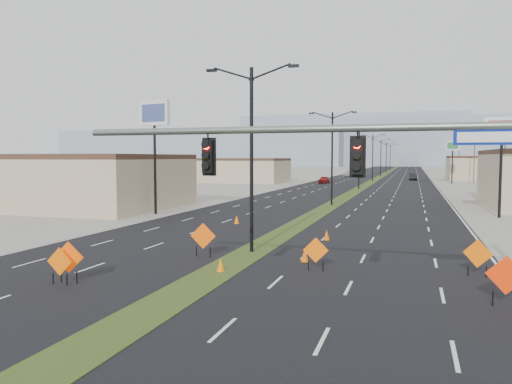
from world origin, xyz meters
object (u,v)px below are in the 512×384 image
(streetlight_6, at_px, (390,157))
(car_left, at_px, (324,180))
(streetlight_5, at_px, (386,157))
(construction_sign_3, at_px, (316,251))
(streetlight_0, at_px, (252,153))
(construction_sign_0, at_px, (60,263))
(streetlight_4, at_px, (381,156))
(cone_2, at_px, (327,235))
(pole_sign_west, at_px, (154,121))
(pole_sign_east_far, at_px, (453,149))
(cone_0, at_px, (221,265))
(construction_sign_4, at_px, (478,255))
(signal_mast, at_px, (420,171))
(cone_1, at_px, (305,255))
(streetlight_1, at_px, (332,155))
(construction_sign_5, at_px, (506,277))
(pole_sign_east_near, at_px, (502,136))
(construction_sign_1, at_px, (69,259))
(streetlight_2, at_px, (359,156))
(car_far, at_px, (348,173))
(car_mid, at_px, (413,177))
(construction_sign_2, at_px, (203,237))
(cone_3, at_px, (237,219))
(streetlight_3, at_px, (373,156))

(streetlight_6, relative_size, car_left, 2.40)
(streetlight_5, xyz_separation_m, construction_sign_3, (4.18, -143.36, -4.51))
(streetlight_0, xyz_separation_m, construction_sign_0, (-5.29, -9.00, -4.51))
(streetlight_4, xyz_separation_m, cone_2, (3.26, -106.82, -5.08))
(streetlight_0, relative_size, construction_sign_0, 6.46)
(construction_sign_3, relative_size, pole_sign_west, 0.15)
(pole_sign_west, distance_m, pole_sign_east_far, 71.57)
(streetlight_0, height_order, cone_0, streetlight_0)
(pole_sign_east_far, bearing_deg, cone_0, -118.56)
(car_left, bearing_deg, construction_sign_4, -73.70)
(signal_mast, bearing_deg, cone_1, 122.03)
(streetlight_1, height_order, construction_sign_3, streetlight_1)
(construction_sign_5, bearing_deg, pole_sign_east_far, 102.68)
(streetlight_0, distance_m, streetlight_5, 140.00)
(streetlight_1, relative_size, construction_sign_3, 6.49)
(construction_sign_0, bearing_deg, signal_mast, -4.72)
(signal_mast, relative_size, pole_sign_east_near, 1.89)
(construction_sign_1, bearing_deg, pole_sign_west, 101.17)
(streetlight_2, height_order, car_left, streetlight_2)
(cone_0, height_order, pole_sign_east_near, pole_sign_east_near)
(pole_sign_west, bearing_deg, cone_0, -41.02)
(signal_mast, relative_size, pole_sign_east_far, 1.95)
(signal_mast, xyz_separation_m, pole_sign_east_far, (7.14, 89.96, 1.97))
(construction_sign_4, distance_m, pole_sign_east_far, 82.73)
(construction_sign_4, xyz_separation_m, pole_sign_west, (-25.23, 17.37, 7.50))
(construction_sign_0, bearing_deg, car_far, 90.98)
(pole_sign_west, bearing_deg, car_far, 100.07)
(car_mid, bearing_deg, streetlight_0, -98.08)
(car_left, distance_m, construction_sign_3, 77.31)
(pole_sign_east_near, bearing_deg, construction_sign_4, -97.75)
(car_left, bearing_deg, construction_sign_1, -85.91)
(cone_1, bearing_deg, construction_sign_2, -175.53)
(car_left, bearing_deg, construction_sign_0, -86.04)
(streetlight_4, height_order, construction_sign_1, streetlight_4)
(car_left, bearing_deg, car_mid, 51.29)
(pole_sign_west, bearing_deg, pole_sign_east_far, 78.68)
(construction_sign_1, distance_m, construction_sign_5, 16.71)
(streetlight_6, height_order, car_mid, streetlight_6)
(construction_sign_0, bearing_deg, construction_sign_1, 62.87)
(streetlight_1, bearing_deg, construction_sign_5, -71.77)
(streetlight_0, distance_m, construction_sign_3, 7.01)
(signal_mast, bearing_deg, construction_sign_0, 175.86)
(cone_3, bearing_deg, cone_1, -57.02)
(streetlight_4, height_order, cone_1, streetlight_4)
(car_left, relative_size, car_mid, 0.89)
(streetlight_6, bearing_deg, construction_sign_0, -91.71)
(car_left, height_order, construction_sign_1, construction_sign_1)
(streetlight_3, xyz_separation_m, streetlight_4, (0.00, 28.00, 0.00))
(construction_sign_2, bearing_deg, car_mid, 77.08)
(construction_sign_4, bearing_deg, cone_1, -163.30)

